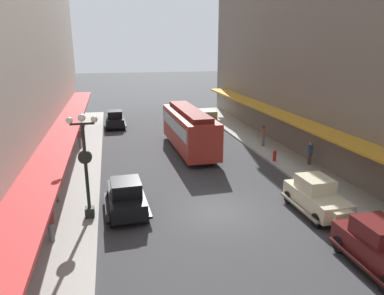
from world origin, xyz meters
TOP-DOWN VIEW (x-y plane):
  - ground_plane at (0.00, 0.00)m, footprint 200.00×200.00m
  - sidewalk_left at (-7.50, 0.00)m, footprint 3.00×60.00m
  - sidewalk_right at (7.50, 0.00)m, footprint 3.00×60.00m
  - parked_car_0 at (-4.72, 21.16)m, footprint 2.18×4.28m
  - parked_car_1 at (-4.59, 1.02)m, footprint 2.28×4.31m
  - parked_car_2 at (4.87, -1.11)m, footprint 2.17×4.27m
  - parked_car_3 at (4.73, 19.05)m, footprint 2.26×4.30m
  - parked_car_4 at (4.64, -5.94)m, footprint 2.14×4.26m
  - streetcar at (0.97, 11.24)m, footprint 2.74×9.66m
  - lamp_post_with_clock at (-6.40, 0.66)m, footprint 1.42×0.44m
  - fire_hydrant at (6.35, 6.73)m, footprint 0.24×0.24m
  - pedestrian_0 at (-8.21, 2.96)m, footprint 0.36×0.28m
  - pedestrian_1 at (-7.90, -1.33)m, footprint 0.36×0.28m
  - pedestrian_2 at (-7.71, 13.55)m, footprint 0.36×0.28m
  - pedestrian_3 at (8.42, 5.50)m, footprint 0.36×0.24m
  - pedestrian_4 at (7.23, 10.74)m, footprint 0.36×0.28m

SIDE VIEW (x-z plane):
  - ground_plane at x=0.00m, z-range 0.00..0.00m
  - sidewalk_left at x=-7.50m, z-range 0.00..0.15m
  - sidewalk_right at x=7.50m, z-range 0.00..0.15m
  - fire_hydrant at x=6.35m, z-range 0.15..0.97m
  - parked_car_0 at x=-4.72m, z-range 0.02..1.86m
  - parked_car_1 at x=-4.59m, z-range 0.02..1.86m
  - parked_car_2 at x=4.87m, z-range 0.02..1.86m
  - parked_car_3 at x=4.73m, z-range 0.02..1.86m
  - parked_car_4 at x=4.64m, z-range 0.02..1.86m
  - pedestrian_3 at x=8.42m, z-range 0.17..1.81m
  - pedestrian_0 at x=-8.21m, z-range 0.18..1.85m
  - pedestrian_1 at x=-7.90m, z-range 0.18..1.85m
  - pedestrian_2 at x=-7.71m, z-range 0.18..1.85m
  - pedestrian_4 at x=7.23m, z-range 0.18..1.85m
  - streetcar at x=0.97m, z-range 0.17..3.63m
  - lamp_post_with_clock at x=-6.40m, z-range 0.41..5.57m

